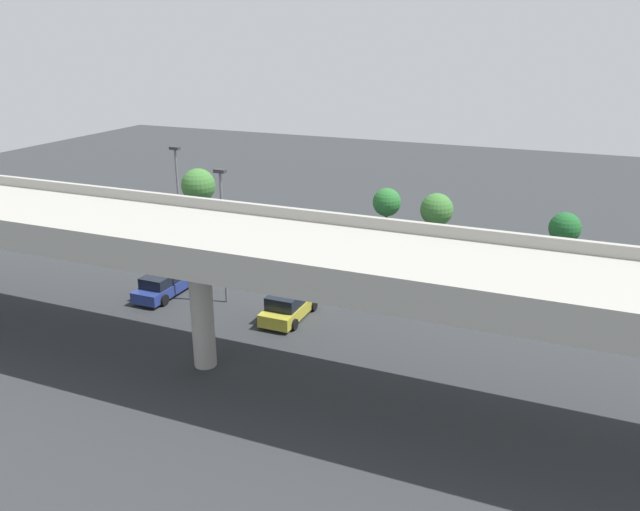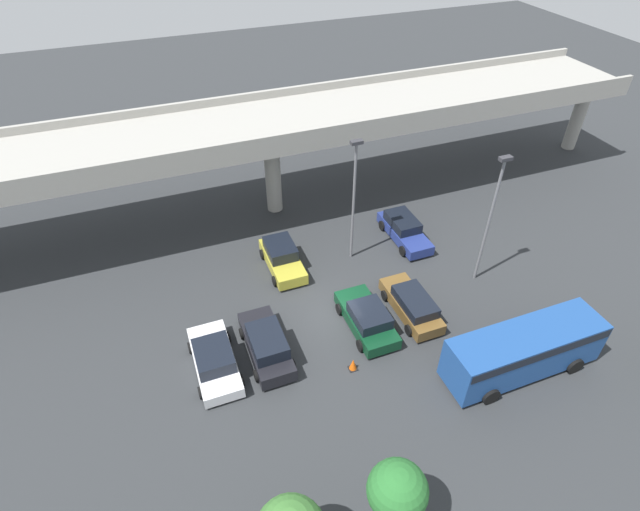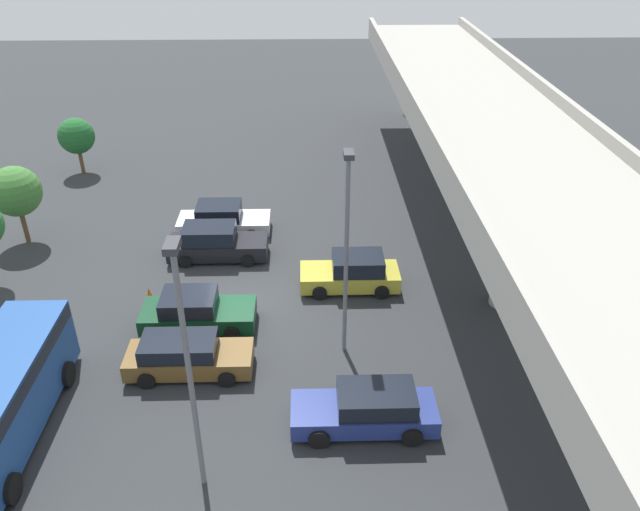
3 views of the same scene
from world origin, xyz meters
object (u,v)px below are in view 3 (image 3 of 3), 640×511
parked_car_1 (216,243)px  parked_car_2 (352,273)px  parked_car_5 (367,409)px  parked_car_3 (196,312)px  lamp_post_mid_lot (347,242)px  tree_front_centre (15,192)px  tree_front_left (76,136)px  traffic_cone (150,295)px  parked_car_0 (223,219)px  lamp_post_near_aisle (187,357)px  parked_car_4 (187,356)px

parked_car_1 → parked_car_2: size_ratio=1.08×
parked_car_2 → parked_car_5: 8.57m
parked_car_3 → lamp_post_mid_lot: size_ratio=0.56×
parked_car_2 → tree_front_centre: (-4.79, -16.41, 2.04)m
tree_front_left → traffic_cone: tree_front_left is taller
tree_front_left → tree_front_centre: size_ratio=0.88×
parked_car_1 → tree_front_centre: 10.31m
parked_car_0 → tree_front_left: tree_front_left is taller
tree_front_centre → traffic_cone: tree_front_centre is taller
parked_car_0 → lamp_post_near_aisle: lamp_post_near_aisle is taller
parked_car_2 → lamp_post_near_aisle: lamp_post_near_aisle is taller
parked_car_2 → traffic_cone: parked_car_2 is taller
parked_car_5 → lamp_post_mid_lot: (-4.10, -0.52, 4.08)m
parked_car_4 → lamp_post_near_aisle: bearing=-76.1°
parked_car_3 → lamp_post_near_aisle: lamp_post_near_aisle is taller
parked_car_3 → lamp_post_near_aisle: bearing=-80.5°
lamp_post_near_aisle → parked_car_0: bearing=-175.9°
parked_car_0 → lamp_post_near_aisle: 16.93m
tree_front_centre → traffic_cone: size_ratio=5.81×
parked_car_2 → lamp_post_mid_lot: lamp_post_mid_lot is taller
lamp_post_near_aisle → traffic_cone: bearing=-159.5°
parked_car_3 → parked_car_1: bearing=88.7°
parked_car_0 → parked_car_2: (5.60, 6.43, 0.04)m
parked_car_5 → traffic_cone: parked_car_5 is taller
parked_car_2 → parked_car_3: parked_car_2 is taller
parked_car_1 → parked_car_5: bearing=-60.9°
lamp_post_mid_lot → parked_car_2: bearing=172.2°
parked_car_3 → tree_front_centre: 12.56m
parked_car_4 → parked_car_5: bearing=-24.7°
tree_front_left → tree_front_centre: tree_front_centre is taller
parked_car_0 → parked_car_4: (11.21, -0.11, -0.00)m
parked_car_5 → lamp_post_mid_lot: bearing=-82.7°
parked_car_1 → parked_car_3: (5.67, -0.13, -0.07)m
parked_car_5 → lamp_post_near_aisle: bearing=23.1°
traffic_cone → parked_car_2: bearing=95.9°
parked_car_4 → lamp_post_near_aisle: lamp_post_near_aisle is taller
parked_car_1 → lamp_post_near_aisle: size_ratio=0.58×
parked_car_3 → parked_car_4: parked_car_3 is taller
parked_car_3 → tree_front_left: bearing=120.1°
parked_car_3 → parked_car_5: (5.78, 6.51, 0.01)m
parked_car_0 → parked_car_1: (2.72, -0.04, 0.07)m
parked_car_5 → parked_car_0: bearing=-65.9°
parked_car_1 → traffic_cone: (3.81, -2.47, -0.46)m
parked_car_4 → tree_front_centre: (-10.39, -9.86, 2.09)m
parked_car_1 → tree_front_centre: size_ratio=1.18×
tree_front_left → parked_car_0: bearing=49.7°
lamp_post_mid_lot → tree_front_left: bearing=-139.6°
parked_car_0 → parked_car_1: parked_car_1 is taller
parked_car_4 → tree_front_left: bearing=116.6°
parked_car_5 → tree_front_centre: tree_front_centre is taller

